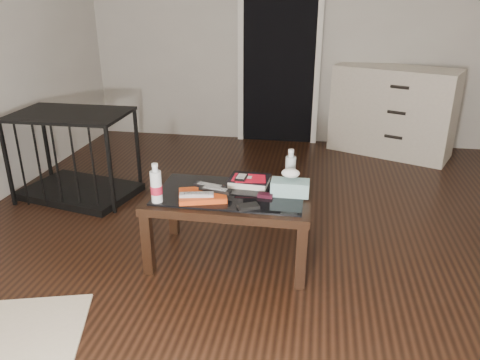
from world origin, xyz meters
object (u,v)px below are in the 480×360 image
object	(u,v)px
textbook	(249,181)
water_bottle_left	(156,183)
pet_crate	(77,169)
dresser	(393,111)
water_bottle_right	(290,167)
coffee_table	(230,202)
tissue_box	(290,188)

from	to	relation	value
textbook	water_bottle_left	xyz separation A→B (m)	(-0.50, -0.35, 0.10)
water_bottle_left	pet_crate	bearing A→B (deg)	136.97
dresser	textbook	distance (m)	2.52
dresser	pet_crate	world-z (taller)	dresser
pet_crate	textbook	world-z (taller)	pet_crate
textbook	water_bottle_right	xyz separation A→B (m)	(0.26, 0.03, 0.10)
water_bottle_left	water_bottle_right	world-z (taller)	same
coffee_table	textbook	world-z (taller)	textbook
tissue_box	dresser	bearing A→B (deg)	68.84
coffee_table	textbook	bearing A→B (deg)	56.94
dresser	water_bottle_right	world-z (taller)	dresser
coffee_table	textbook	size ratio (longest dim) A/B	4.00
water_bottle_left	tissue_box	bearing A→B (deg)	16.98
dresser	coffee_table	bearing A→B (deg)	-94.62
pet_crate	textbook	bearing A→B (deg)	-9.72
coffee_table	water_bottle_right	distance (m)	0.44
dresser	water_bottle_right	bearing A→B (deg)	-89.16
dresser	water_bottle_left	distance (m)	3.07
water_bottle_left	coffee_table	bearing A→B (deg)	27.10
dresser	water_bottle_right	xyz separation A→B (m)	(-0.92, -2.19, 0.13)
coffee_table	water_bottle_right	bearing A→B (deg)	27.22
water_bottle_right	tissue_box	bearing A→B (deg)	-86.08
pet_crate	water_bottle_right	world-z (taller)	pet_crate
coffee_table	tissue_box	xyz separation A→B (m)	(0.36, 0.03, 0.11)
textbook	water_bottle_right	world-z (taller)	water_bottle_right
water_bottle_right	tissue_box	distance (m)	0.17
coffee_table	dresser	world-z (taller)	dresser
water_bottle_left	textbook	bearing A→B (deg)	35.39
pet_crate	coffee_table	bearing A→B (deg)	-15.77
dresser	pet_crate	size ratio (longest dim) A/B	1.29
pet_crate	dresser	bearing A→B (deg)	42.80
dresser	water_bottle_left	xyz separation A→B (m)	(-1.67, -2.58, 0.13)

